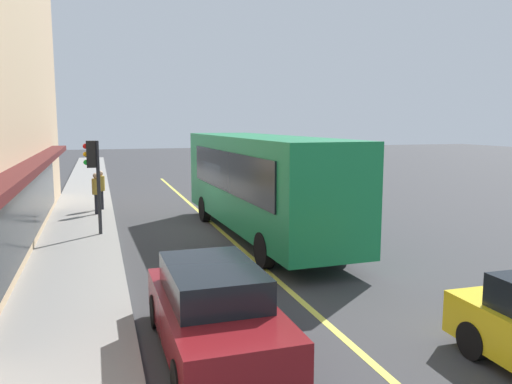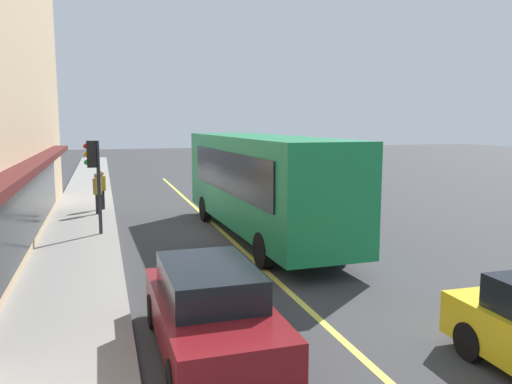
% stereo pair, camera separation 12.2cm
% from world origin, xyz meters
% --- Properties ---
extents(ground, '(120.00, 120.00, 0.00)m').
position_xyz_m(ground, '(0.00, 0.00, 0.00)').
color(ground, '#38383A').
extents(sidewalk, '(80.00, 2.53, 0.15)m').
position_xyz_m(sidewalk, '(0.00, 4.93, 0.07)').
color(sidewalk, gray).
rests_on(sidewalk, ground).
extents(lane_centre_stripe, '(36.00, 0.16, 0.01)m').
position_xyz_m(lane_centre_stripe, '(0.00, 0.00, 0.00)').
color(lane_centre_stripe, '#D8D14C').
rests_on(lane_centre_stripe, ground).
extents(bus, '(11.20, 2.87, 3.50)m').
position_xyz_m(bus, '(-1.60, -1.05, 1.99)').
color(bus, '#197F47').
rests_on(bus, ground).
extents(traffic_light, '(0.30, 0.52, 3.20)m').
position_xyz_m(traffic_light, '(-0.09, 4.39, 2.53)').
color(traffic_light, '#2D2D33').
rests_on(traffic_light, sidewalk).
extents(car_maroon, '(4.31, 1.89, 1.52)m').
position_xyz_m(car_maroon, '(-9.76, 2.40, 0.74)').
color(car_maroon, maroon).
rests_on(car_maroon, ground).
extents(pedestrian_near_storefront, '(0.34, 0.34, 1.71)m').
position_xyz_m(pedestrian_near_storefront, '(5.07, 4.14, 1.18)').
color(pedestrian_near_storefront, black).
rests_on(pedestrian_near_storefront, sidewalk).
extents(pedestrian_at_corner, '(0.34, 0.34, 1.73)m').
position_xyz_m(pedestrian_at_corner, '(3.93, 4.34, 1.19)').
color(pedestrian_at_corner, black).
rests_on(pedestrian_at_corner, sidewalk).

